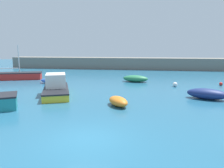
# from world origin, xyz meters

# --- Properties ---
(ground_plane) EXTENTS (120.00, 120.00, 0.20)m
(ground_plane) POSITION_xyz_m (0.00, 0.00, -0.10)
(ground_plane) COLOR #235B7A
(harbor_breakwater) EXTENTS (47.90, 3.58, 2.21)m
(harbor_breakwater) POSITION_xyz_m (0.00, 33.37, 1.10)
(harbor_breakwater) COLOR slate
(harbor_breakwater) RESTS_ON ground_plane
(rowboat_white_midwater) EXTENTS (3.53, 2.46, 0.89)m
(rowboat_white_midwater) POSITION_xyz_m (7.93, 9.33, 0.45)
(rowboat_white_midwater) COLOR navy
(rowboat_white_midwater) RESTS_ON ground_plane
(rowboat_blue_near) EXTENTS (3.54, 2.04, 0.64)m
(rowboat_blue_near) POSITION_xyz_m (-8.13, 14.73, 0.32)
(rowboat_blue_near) COLOR #2D56B7
(rowboat_blue_near) RESTS_ON ground_plane
(dinghy_near_pier) EXTENTS (2.12, 2.46, 0.70)m
(dinghy_near_pier) POSITION_xyz_m (0.79, 6.10, 0.35)
(dinghy_near_pier) COLOR orange
(dinghy_near_pier) RESTS_ON ground_plane
(sailboat_twin_hulled) EXTENTS (6.22, 3.52, 4.53)m
(sailboat_twin_hulled) POSITION_xyz_m (-13.89, 17.39, 0.49)
(sailboat_twin_hulled) COLOR red
(sailboat_twin_hulled) RESTS_ON ground_plane
(cabin_cruiser_white) EXTENTS (4.17, 6.26, 1.92)m
(cabin_cruiser_white) POSITION_xyz_m (-5.29, 9.03, 0.69)
(cabin_cruiser_white) COLOR yellow
(cabin_cruiser_white) RESTS_ON ground_plane
(open_tender_yellow) EXTENTS (3.35, 2.00, 0.83)m
(open_tender_yellow) POSITION_xyz_m (1.60, 17.55, 0.42)
(open_tender_yellow) COLOR #287A4C
(open_tender_yellow) RESTS_ON ground_plane
(mooring_buoy_white) EXTENTS (0.51, 0.51, 0.51)m
(mooring_buoy_white) POSITION_xyz_m (6.06, 14.81, 0.25)
(mooring_buoy_white) COLOR white
(mooring_buoy_white) RESTS_ON ground_plane
(mooring_buoy_red) EXTENTS (0.38, 0.38, 0.38)m
(mooring_buoy_red) POSITION_xyz_m (11.30, 16.30, 0.19)
(mooring_buoy_red) COLOR red
(mooring_buoy_red) RESTS_ON ground_plane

